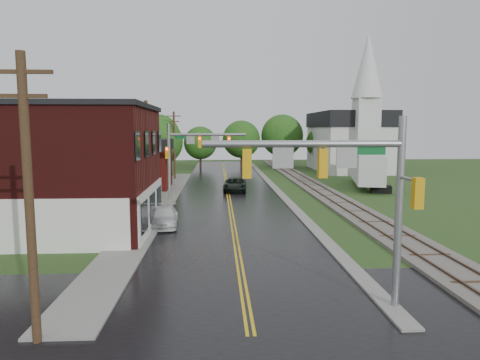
{
  "coord_description": "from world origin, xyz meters",
  "views": [
    {
      "loc": [
        -1.05,
        -13.15,
        6.73
      ],
      "look_at": [
        0.35,
        13.77,
        3.5
      ],
      "focal_mm": 32.0,
      "sensor_mm": 36.0,
      "label": 1
    }
  ],
  "objects": [
    {
      "name": "darkred_building",
      "position": [
        -10.0,
        35.0,
        2.2
      ],
      "size": [
        7.0,
        6.0,
        4.4
      ],
      "primitive_type": "cube",
      "color": "#3F0F0C",
      "rests_on": "ground"
    },
    {
      "name": "utility_pole_c",
      "position": [
        -6.8,
        44.0,
        4.72
      ],
      "size": [
        1.8,
        0.28,
        9.0
      ],
      "color": "#382616",
      "rests_on": "ground"
    },
    {
      "name": "brick_building",
      "position": [
        -12.48,
        15.0,
        4.15
      ],
      "size": [
        14.3,
        10.3,
        8.3
      ],
      "color": "#430F0E",
      "rests_on": "ground"
    },
    {
      "name": "main_road",
      "position": [
        0.0,
        30.0,
        0.0
      ],
      "size": [
        10.0,
        90.0,
        0.02
      ],
      "primitive_type": "cube",
      "color": "black",
      "rests_on": "ground"
    },
    {
      "name": "traffic_signal_near",
      "position": [
        3.47,
        2.0,
        4.97
      ],
      "size": [
        7.34,
        0.3,
        7.2
      ],
      "color": "gray",
      "rests_on": "ground"
    },
    {
      "name": "yellow_house",
      "position": [
        -11.0,
        26.0,
        3.2
      ],
      "size": [
        8.0,
        7.0,
        6.4
      ],
      "primitive_type": "cube",
      "color": "tan",
      "rests_on": "ground"
    },
    {
      "name": "traffic_signal_far",
      "position": [
        -3.47,
        27.0,
        4.97
      ],
      "size": [
        7.34,
        0.43,
        7.2
      ],
      "color": "gray",
      "rests_on": "ground"
    },
    {
      "name": "utility_pole_a",
      "position": [
        -6.8,
        0.0,
        4.72
      ],
      "size": [
        1.8,
        0.28,
        9.0
      ],
      "color": "#382616",
      "rests_on": "ground"
    },
    {
      "name": "cross_road",
      "position": [
        0.0,
        2.0,
        0.0
      ],
      "size": [
        60.0,
        9.0,
        0.02
      ],
      "primitive_type": "cube",
      "color": "black",
      "rests_on": "ground"
    },
    {
      "name": "pickup_white",
      "position": [
        -4.8,
        16.21,
        0.65
      ],
      "size": [
        2.14,
        4.61,
        1.3
      ],
      "primitive_type": "imported",
      "rotation": [
        0.0,
        0.0,
        0.07
      ],
      "color": "white",
      "rests_on": "ground"
    },
    {
      "name": "ground",
      "position": [
        0.0,
        0.0,
        0.0
      ],
      "size": [
        160.0,
        160.0,
        0.0
      ],
      "primitive_type": "plane",
      "color": "#2B4A1C",
      "rests_on": "ground"
    },
    {
      "name": "tree_left_b",
      "position": [
        -17.85,
        31.9,
        5.72
      ],
      "size": [
        7.6,
        7.6,
        9.69
      ],
      "color": "black",
      "rests_on": "ground"
    },
    {
      "name": "tree_left_e",
      "position": [
        -8.85,
        45.9,
        4.81
      ],
      "size": [
        6.4,
        6.4,
        8.16
      ],
      "color": "black",
      "rests_on": "ground"
    },
    {
      "name": "semi_trailer",
      "position": [
        16.14,
        35.36,
        2.36
      ],
      "size": [
        5.65,
        13.07,
        3.99
      ],
      "color": "black",
      "rests_on": "ground"
    },
    {
      "name": "church",
      "position": [
        20.0,
        53.74,
        5.83
      ],
      "size": [
        10.4,
        18.4,
        20.0
      ],
      "color": "silver",
      "rests_on": "ground"
    },
    {
      "name": "utility_pole_b",
      "position": [
        -6.8,
        22.0,
        4.72
      ],
      "size": [
        1.8,
        0.28,
        9.0
      ],
      "color": "#382616",
      "rests_on": "ground"
    },
    {
      "name": "suv_dark",
      "position": [
        0.8,
        32.64,
        0.72
      ],
      "size": [
        2.73,
        5.31,
        1.43
      ],
      "primitive_type": "imported",
      "rotation": [
        0.0,
        0.0,
        -0.07
      ],
      "color": "black",
      "rests_on": "ground"
    },
    {
      "name": "sidewalk_left",
      "position": [
        -6.2,
        25.0,
        0.0
      ],
      "size": [
        2.4,
        50.0,
        0.12
      ],
      "primitive_type": "cube",
      "color": "gray",
      "rests_on": "ground"
    },
    {
      "name": "curb_right",
      "position": [
        5.4,
        35.0,
        0.0
      ],
      "size": [
        0.8,
        70.0,
        0.12
      ],
      "primitive_type": "cube",
      "color": "gray",
      "rests_on": "ground"
    },
    {
      "name": "tree_left_c",
      "position": [
        -13.85,
        39.9,
        4.51
      ],
      "size": [
        6.0,
        6.0,
        7.65
      ],
      "color": "black",
      "rests_on": "ground"
    },
    {
      "name": "railroad",
      "position": [
        10.0,
        35.0,
        0.11
      ],
      "size": [
        3.2,
        80.0,
        0.3
      ],
      "color": "#59544C",
      "rests_on": "ground"
    }
  ]
}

